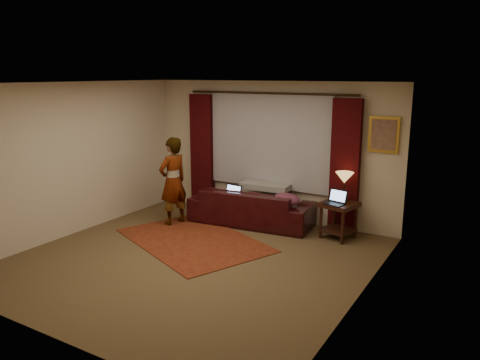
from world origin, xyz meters
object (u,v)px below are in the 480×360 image
object	(u,v)px
tiffany_lamp	(344,186)
person	(173,181)
end_table	(338,220)
laptop_sofa	(229,193)
sofa	(251,200)
laptop_table	(334,197)

from	to	relation	value
tiffany_lamp	person	world-z (taller)	person
end_table	person	distance (m)	3.03
laptop_sofa	tiffany_lamp	distance (m)	2.09
laptop_sofa	end_table	world-z (taller)	laptop_sofa
sofa	tiffany_lamp	size ratio (longest dim) A/B	4.60
sofa	tiffany_lamp	xyz separation A→B (m)	(1.67, 0.21, 0.42)
sofa	person	world-z (taller)	person
tiffany_lamp	person	distance (m)	3.05
laptop_table	sofa	bearing A→B (deg)	-169.80
tiffany_lamp	end_table	bearing A→B (deg)	-97.88
person	tiffany_lamp	bearing A→B (deg)	121.07
sofa	laptop_sofa	size ratio (longest dim) A/B	5.92
sofa	person	xyz separation A→B (m)	(-1.23, -0.74, 0.35)
laptop_sofa	laptop_table	bearing A→B (deg)	9.57
laptop_sofa	person	size ratio (longest dim) A/B	0.24
end_table	laptop_table	bearing A→B (deg)	-103.45
sofa	laptop_sofa	world-z (taller)	sofa
end_table	person	bearing A→B (deg)	-164.46
laptop_sofa	sofa	bearing A→B (deg)	34.78
laptop_table	end_table	bearing A→B (deg)	90.15
sofa	laptop_sofa	bearing A→B (deg)	21.76
end_table	tiffany_lamp	size ratio (longest dim) A/B	1.28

